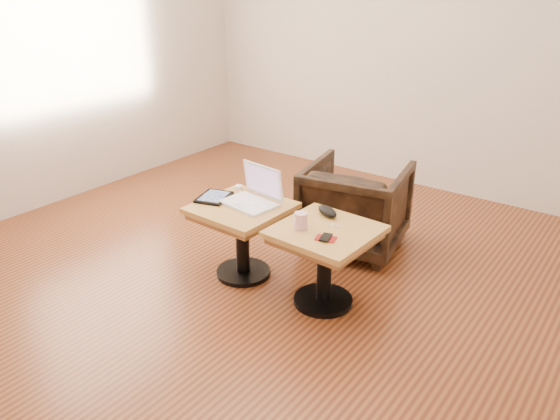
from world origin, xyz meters
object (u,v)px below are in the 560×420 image
Objects in this scene: side_table_left at (242,223)px; striped_cup at (301,221)px; side_table_right at (325,248)px; armchair at (355,206)px; laptop at (253,196)px.

striped_cup is at bearing -4.38° from side_table_left.
side_table_right is (0.62, 0.03, 0.00)m from side_table_left.
striped_cup is 0.14× the size of armchair.
laptop is at bearing 177.93° from side_table_right.
armchair reaches higher than side_table_right.
laptop reaches higher than striped_cup.
side_table_left is 0.62m from side_table_right.
armchair is (-0.23, 0.78, -0.06)m from side_table_right.
laptop reaches higher than side_table_right.
striped_cup is (0.46, -0.13, 0.00)m from laptop.
side_table_left is 0.20m from laptop.
armchair is at bearing 108.72° from side_table_right.
side_table_left is 0.90m from armchair.
armchair is (0.35, 0.74, -0.24)m from laptop.
armchair reaches higher than striped_cup.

